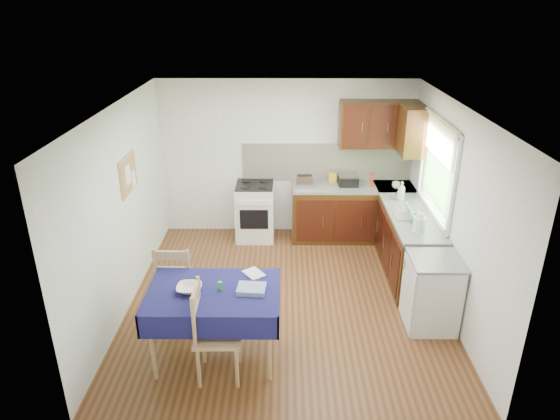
{
  "coord_description": "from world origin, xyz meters",
  "views": [
    {
      "loc": [
        -0.04,
        -5.54,
        3.63
      ],
      "look_at": [
        -0.08,
        0.13,
        1.2
      ],
      "focal_mm": 32.0,
      "sensor_mm": 36.0,
      "label": 1
    }
  ],
  "objects_px": {
    "sandwich_press": "(348,180)",
    "kettle": "(419,223)",
    "dining_table": "(214,299)",
    "chair_near": "(213,330)",
    "dish_rack": "(409,216)",
    "chair_far": "(177,281)",
    "toaster": "(304,181)"
  },
  "relations": [
    {
      "from": "chair_far",
      "to": "dining_table",
      "type": "bearing_deg",
      "value": 131.8
    },
    {
      "from": "dish_rack",
      "to": "kettle",
      "type": "bearing_deg",
      "value": -69.2
    },
    {
      "from": "chair_near",
      "to": "kettle",
      "type": "distance_m",
      "value": 2.92
    },
    {
      "from": "dining_table",
      "to": "toaster",
      "type": "height_order",
      "value": "toaster"
    },
    {
      "from": "chair_near",
      "to": "dish_rack",
      "type": "height_order",
      "value": "dish_rack"
    },
    {
      "from": "sandwich_press",
      "to": "kettle",
      "type": "height_order",
      "value": "kettle"
    },
    {
      "from": "dining_table",
      "to": "chair_far",
      "type": "distance_m",
      "value": 0.85
    },
    {
      "from": "chair_far",
      "to": "dish_rack",
      "type": "relative_size",
      "value": 2.84
    },
    {
      "from": "dining_table",
      "to": "chair_far",
      "type": "xyz_separation_m",
      "value": [
        -0.53,
        0.64,
        -0.17
      ]
    },
    {
      "from": "dining_table",
      "to": "dish_rack",
      "type": "distance_m",
      "value": 2.97
    },
    {
      "from": "toaster",
      "to": "kettle",
      "type": "distance_m",
      "value": 2.1
    },
    {
      "from": "dining_table",
      "to": "dish_rack",
      "type": "bearing_deg",
      "value": 39.08
    },
    {
      "from": "chair_far",
      "to": "kettle",
      "type": "height_order",
      "value": "kettle"
    },
    {
      "from": "dining_table",
      "to": "sandwich_press",
      "type": "bearing_deg",
      "value": 62.98
    },
    {
      "from": "toaster",
      "to": "sandwich_press",
      "type": "xyz_separation_m",
      "value": [
        0.69,
        0.08,
        -0.01
      ]
    },
    {
      "from": "kettle",
      "to": "sandwich_press",
      "type": "bearing_deg",
      "value": 112.54
    },
    {
      "from": "dish_rack",
      "to": "kettle",
      "type": "relative_size",
      "value": 1.41
    },
    {
      "from": "dish_rack",
      "to": "kettle",
      "type": "height_order",
      "value": "kettle"
    },
    {
      "from": "dish_rack",
      "to": "chair_far",
      "type": "bearing_deg",
      "value": -141.71
    },
    {
      "from": "chair_far",
      "to": "dish_rack",
      "type": "xyz_separation_m",
      "value": [
        2.93,
        1.09,
        0.37
      ]
    },
    {
      "from": "chair_near",
      "to": "toaster",
      "type": "bearing_deg",
      "value": -18.92
    },
    {
      "from": "chair_near",
      "to": "dish_rack",
      "type": "relative_size",
      "value": 2.86
    },
    {
      "from": "dining_table",
      "to": "chair_near",
      "type": "height_order",
      "value": "chair_near"
    },
    {
      "from": "chair_far",
      "to": "sandwich_press",
      "type": "relative_size",
      "value": 3.5
    },
    {
      "from": "chair_far",
      "to": "chair_near",
      "type": "distance_m",
      "value": 1.08
    },
    {
      "from": "chair_far",
      "to": "kettle",
      "type": "relative_size",
      "value": 4.01
    },
    {
      "from": "chair_near",
      "to": "dining_table",
      "type": "bearing_deg",
      "value": 2.8
    },
    {
      "from": "chair_far",
      "to": "dish_rack",
      "type": "height_order",
      "value": "dish_rack"
    },
    {
      "from": "chair_near",
      "to": "dish_rack",
      "type": "xyz_separation_m",
      "value": [
        2.39,
        2.03,
        0.36
      ]
    },
    {
      "from": "sandwich_press",
      "to": "kettle",
      "type": "distance_m",
      "value": 1.81
    },
    {
      "from": "toaster",
      "to": "kettle",
      "type": "bearing_deg",
      "value": -67.56
    },
    {
      "from": "sandwich_press",
      "to": "chair_near",
      "type": "bearing_deg",
      "value": -106.53
    }
  ]
}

